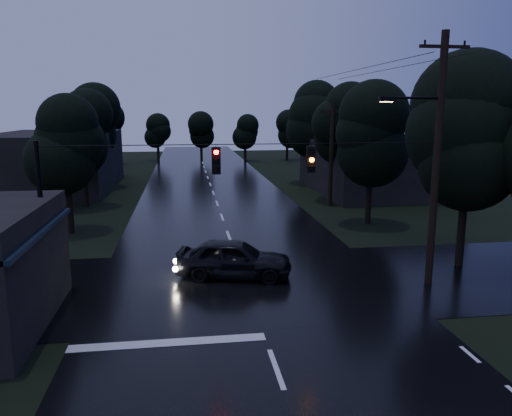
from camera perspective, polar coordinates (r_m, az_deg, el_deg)
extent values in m
cube|color=black|center=(38.18, -4.47, 0.49)|extent=(12.00, 120.00, 0.02)
cube|color=black|center=(20.82, -1.20, -8.63)|extent=(60.00, 9.00, 0.02)
cube|color=black|center=(17.52, -23.33, -2.47)|extent=(0.30, 7.00, 0.15)
cylinder|color=black|center=(15.34, -26.48, -11.29)|extent=(0.10, 0.10, 3.00)
cylinder|color=black|center=(20.80, -21.39, -5.11)|extent=(0.10, 0.10, 3.00)
cube|color=#FFD366|center=(16.32, -24.66, -6.09)|extent=(0.06, 1.60, 0.50)
cube|color=#FFD366|center=(18.83, -22.38, -3.69)|extent=(0.06, 1.20, 0.50)
cube|color=black|center=(44.82, 13.35, 4.66)|extent=(10.00, 14.00, 4.40)
cube|color=black|center=(49.07, -21.92, 5.05)|extent=(10.00, 16.00, 5.00)
cylinder|color=black|center=(21.01, 19.93, 4.89)|extent=(0.30, 0.30, 10.00)
cube|color=black|center=(21.04, 20.76, 16.88)|extent=(2.00, 0.12, 0.12)
cylinder|color=black|center=(20.42, 17.62, 11.91)|extent=(2.20, 0.10, 0.10)
cube|color=black|center=(19.97, 14.70, 11.95)|extent=(0.60, 0.25, 0.18)
cube|color=#FFB266|center=(19.97, 14.68, 11.66)|extent=(0.45, 0.18, 0.03)
cylinder|color=black|center=(37.16, 8.59, 5.95)|extent=(0.30, 0.30, 7.50)
cube|color=black|center=(37.01, 8.74, 10.81)|extent=(2.00, 0.12, 0.12)
cylinder|color=black|center=(19.58, -23.21, -1.70)|extent=(0.18, 0.18, 6.00)
cylinder|color=black|center=(18.64, -0.89, 7.31)|extent=(15.00, 0.03, 0.03)
cube|color=black|center=(18.58, -4.58, 5.41)|extent=(0.32, 0.25, 1.00)
sphere|color=#FF0C07|center=(18.43, -4.55, 5.36)|extent=(0.18, 0.18, 0.18)
cube|color=black|center=(19.14, 6.29, 5.54)|extent=(0.32, 0.25, 1.00)
sphere|color=orange|center=(19.00, 6.40, 5.50)|extent=(0.18, 0.18, 0.18)
cylinder|color=black|center=(24.55, 22.37, -3.00)|extent=(0.36, 0.36, 2.80)
sphere|color=black|center=(23.99, 22.97, 4.90)|extent=(4.48, 4.48, 4.48)
sphere|color=black|center=(23.91, 23.19, 7.75)|extent=(4.48, 4.48, 4.48)
sphere|color=black|center=(23.89, 23.41, 10.62)|extent=(4.48, 4.48, 4.48)
cylinder|color=black|center=(30.75, -20.47, -0.47)|extent=(0.36, 0.36, 2.45)
sphere|color=black|center=(30.33, -20.85, 5.04)|extent=(3.92, 3.92, 3.92)
sphere|color=black|center=(30.25, -20.99, 7.02)|extent=(3.92, 3.92, 3.92)
sphere|color=black|center=(30.20, -21.13, 9.00)|extent=(3.92, 3.92, 3.92)
cylinder|color=black|center=(38.58, -18.89, 2.01)|extent=(0.36, 0.36, 2.62)
sphere|color=black|center=(38.23, -19.19, 6.73)|extent=(4.20, 4.20, 4.20)
sphere|color=black|center=(38.17, -19.30, 8.41)|extent=(4.20, 4.20, 4.20)
sphere|color=black|center=(38.15, -19.41, 10.10)|extent=(4.20, 4.20, 4.20)
cylinder|color=black|center=(48.43, -17.45, 3.96)|extent=(0.36, 0.36, 2.80)
sphere|color=black|center=(48.15, -17.69, 7.97)|extent=(4.48, 4.48, 4.48)
sphere|color=black|center=(48.11, -17.77, 9.40)|extent=(4.48, 4.48, 4.48)
sphere|color=black|center=(48.09, -17.86, 10.82)|extent=(4.48, 4.48, 4.48)
cylinder|color=black|center=(32.08, 12.72, 0.59)|extent=(0.36, 0.36, 2.62)
sphere|color=black|center=(31.66, 12.97, 6.26)|extent=(4.20, 4.20, 4.20)
sphere|color=black|center=(31.59, 13.06, 8.30)|extent=(4.20, 4.20, 4.20)
sphere|color=black|center=(31.56, 13.15, 10.33)|extent=(4.20, 4.20, 4.20)
cylinder|color=black|center=(39.71, 9.47, 2.84)|extent=(0.36, 0.36, 2.80)
sphere|color=black|center=(39.37, 9.63, 7.74)|extent=(4.48, 4.48, 4.48)
sphere|color=black|center=(39.32, 9.69, 9.48)|extent=(4.48, 4.48, 4.48)
sphere|color=black|center=(39.31, 9.75, 11.23)|extent=(4.48, 4.48, 4.48)
cylinder|color=black|center=(49.39, 6.66, 4.63)|extent=(0.36, 0.36, 2.97)
sphere|color=black|center=(49.12, 6.75, 8.82)|extent=(4.76, 4.76, 4.76)
sphere|color=black|center=(49.08, 6.79, 10.31)|extent=(4.76, 4.76, 4.76)
sphere|color=black|center=(49.08, 6.82, 11.79)|extent=(4.76, 4.76, 4.76)
imported|color=black|center=(21.37, -2.53, -5.77)|extent=(5.20, 2.99, 1.66)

